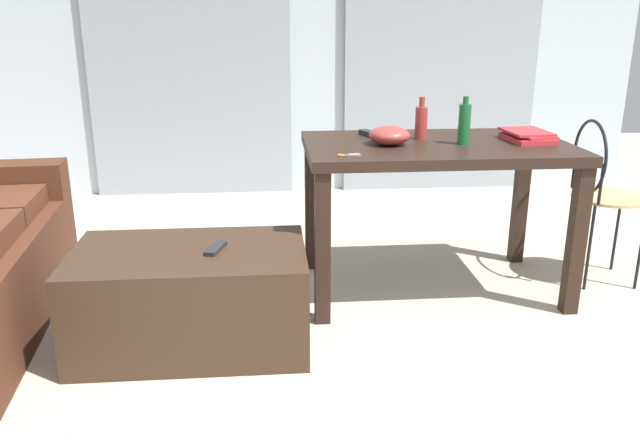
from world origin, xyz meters
TOP-DOWN VIEW (x-y plane):
  - ground_plane at (0.00, 1.50)m, footprint 9.12×9.12m
  - wall_back at (0.00, 3.80)m, footprint 5.13×0.10m
  - curtains at (0.00, 3.71)m, footprint 3.51×0.03m
  - coffee_table at (-0.75, 1.20)m, footprint 0.98×0.60m
  - craft_table at (0.42, 1.70)m, footprint 1.30×0.79m
  - wire_chair at (1.31, 1.73)m, footprint 0.38×0.39m
  - bottle_near at (0.36, 1.80)m, footprint 0.06×0.06m
  - bottle_far at (0.54, 1.64)m, footprint 0.06×0.06m
  - bowl at (0.18, 1.67)m, footprint 0.20×0.20m
  - book_stack at (0.89, 1.71)m, footprint 0.22×0.29m
  - tv_remote_on_table at (0.12, 1.90)m, footprint 0.10×0.17m
  - scissors at (-0.06, 1.44)m, footprint 0.11×0.05m
  - tv_remote_primary at (-0.64, 1.19)m, footprint 0.09×0.16m

SIDE VIEW (x-z plane):
  - ground_plane at x=0.00m, z-range 0.00..0.00m
  - coffee_table at x=-0.75m, z-range 0.00..0.43m
  - tv_remote_primary at x=-0.64m, z-range 0.43..0.45m
  - wire_chair at x=1.31m, z-range 0.11..0.98m
  - craft_table at x=0.42m, z-range 0.28..1.05m
  - scissors at x=-0.06m, z-range 0.77..0.78m
  - tv_remote_on_table at x=0.12m, z-range 0.77..0.80m
  - book_stack at x=0.89m, z-range 0.77..0.82m
  - bowl at x=0.18m, z-range 0.77..0.86m
  - bottle_near at x=0.36m, z-range 0.76..0.97m
  - bottle_far at x=0.54m, z-range 0.76..0.99m
  - curtains at x=0.00m, z-range 0.00..2.41m
  - wall_back at x=0.00m, z-range 0.00..2.63m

